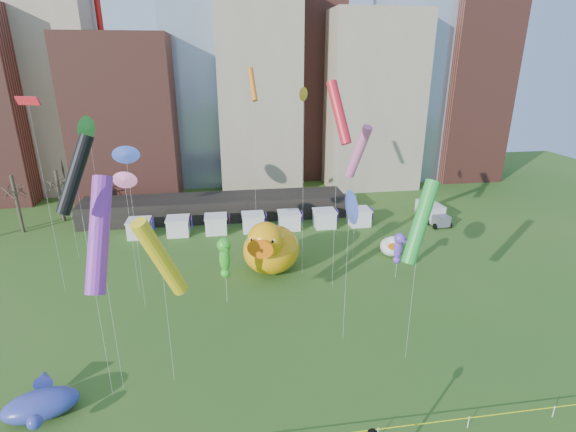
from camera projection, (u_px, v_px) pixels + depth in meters
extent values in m
cube|color=gray|center=(53.00, 67.00, 72.22)|extent=(14.00, 12.00, 42.00)
cube|color=brown|center=(127.00, 119.00, 71.04)|extent=(16.00, 14.00, 26.00)
cube|color=#8C9EB2|center=(197.00, 27.00, 75.23)|extent=(12.00, 12.00, 55.00)
cube|color=gray|center=(258.00, 90.00, 76.48)|extent=(14.00, 14.00, 34.00)
cube|color=gray|center=(369.00, 101.00, 78.10)|extent=(16.00, 14.00, 30.00)
cube|color=#8C9EB2|center=(417.00, 49.00, 80.16)|extent=(14.00, 12.00, 48.00)
cube|color=brown|center=(469.00, 83.00, 81.74)|extent=(12.00, 12.00, 36.00)
cube|color=black|center=(216.00, 207.00, 63.86)|extent=(38.00, 6.00, 3.20)
cube|color=white|center=(139.00, 229.00, 57.05)|extent=(2.80, 2.80, 2.20)
cube|color=red|center=(153.00, 225.00, 57.13)|extent=(0.08, 1.40, 1.60)
cube|color=white|center=(178.00, 227.00, 57.75)|extent=(2.80, 2.80, 2.20)
cube|color=red|center=(192.00, 223.00, 57.83)|extent=(0.08, 1.40, 1.60)
cube|color=white|center=(216.00, 225.00, 58.45)|extent=(2.80, 2.80, 2.20)
cube|color=red|center=(229.00, 221.00, 58.53)|extent=(0.08, 1.40, 1.60)
cube|color=white|center=(253.00, 223.00, 59.15)|extent=(2.80, 2.80, 2.20)
cube|color=red|center=(266.00, 219.00, 59.23)|extent=(0.08, 1.40, 1.60)
cube|color=white|center=(289.00, 221.00, 59.85)|extent=(2.80, 2.80, 2.20)
cube|color=red|center=(302.00, 217.00, 59.93)|extent=(0.08, 1.40, 1.60)
cube|color=white|center=(324.00, 219.00, 60.55)|extent=(2.80, 2.80, 2.20)
cube|color=red|center=(337.00, 215.00, 60.64)|extent=(0.08, 1.40, 1.60)
cube|color=white|center=(359.00, 217.00, 61.25)|extent=(2.80, 2.80, 2.20)
cube|color=red|center=(371.00, 213.00, 61.34)|extent=(0.08, 1.40, 1.60)
cylinder|color=#382B21|center=(17.00, 204.00, 57.54)|extent=(0.44, 0.44, 8.00)
cylinder|color=#382B21|center=(60.00, 196.00, 61.91)|extent=(0.44, 0.44, 7.50)
cylinder|color=white|center=(468.00, 422.00, 27.44)|extent=(0.06, 0.06, 0.90)
cylinder|color=white|center=(554.00, 411.00, 28.28)|extent=(0.06, 0.06, 0.90)
ellipsoid|color=#FCA40C|center=(272.00, 249.00, 47.43)|extent=(8.32, 8.93, 5.07)
ellipsoid|color=#FCA40C|center=(278.00, 241.00, 50.05)|extent=(2.04, 1.83, 2.05)
sphere|color=#FCA40C|center=(266.00, 240.00, 44.66)|extent=(4.93, 4.93, 3.81)
cone|color=orange|center=(261.00, 247.00, 43.21)|extent=(2.57, 2.36, 2.10)
sphere|color=white|center=(253.00, 238.00, 43.73)|extent=(0.69, 0.69, 0.69)
sphere|color=white|center=(273.00, 240.00, 43.31)|extent=(0.69, 0.69, 0.69)
sphere|color=black|center=(252.00, 240.00, 43.44)|extent=(0.34, 0.34, 0.34)
sphere|color=black|center=(272.00, 241.00, 43.01)|extent=(0.34, 0.34, 0.34)
ellipsoid|color=white|center=(391.00, 247.00, 51.64)|extent=(3.40, 3.71, 2.18)
ellipsoid|color=white|center=(390.00, 243.00, 52.79)|extent=(0.85, 0.74, 0.88)
sphere|color=white|center=(393.00, 243.00, 50.44)|extent=(2.03, 2.03, 1.64)
cone|color=orange|center=(393.00, 246.00, 49.81)|extent=(1.07, 0.96, 0.90)
sphere|color=white|center=(389.00, 243.00, 50.00)|extent=(0.29, 0.29, 0.29)
sphere|color=white|center=(397.00, 243.00, 49.89)|extent=(0.29, 0.29, 0.29)
sphere|color=black|center=(389.00, 243.00, 49.87)|extent=(0.15, 0.15, 0.15)
sphere|color=black|center=(397.00, 244.00, 49.76)|extent=(0.15, 0.15, 0.15)
cylinder|color=silver|center=(226.00, 280.00, 41.18)|extent=(0.03, 0.03, 4.62)
ellipsoid|color=green|center=(225.00, 258.00, 40.39)|extent=(1.10, 0.92, 2.67)
sphere|color=green|center=(224.00, 245.00, 39.76)|extent=(1.45, 1.45, 1.36)
cone|color=green|center=(224.00, 248.00, 39.22)|extent=(0.53, 0.88, 0.48)
sphere|color=green|center=(226.00, 273.00, 40.96)|extent=(0.95, 0.95, 0.95)
cylinder|color=silver|center=(397.00, 263.00, 46.18)|extent=(0.03, 0.03, 3.33)
ellipsoid|color=#6540C2|center=(398.00, 249.00, 45.61)|extent=(1.05, 0.93, 2.29)
sphere|color=#6540C2|center=(400.00, 239.00, 45.05)|extent=(1.41, 1.41, 1.17)
cone|color=#6540C2|center=(402.00, 241.00, 44.58)|extent=(0.57, 0.81, 0.41)
sphere|color=#6540C2|center=(397.00, 260.00, 46.10)|extent=(0.82, 0.82, 0.82)
ellipsoid|color=#42389A|center=(41.00, 405.00, 28.22)|extent=(5.12, 3.58, 1.79)
cone|color=#42389A|center=(44.00, 377.00, 30.30)|extent=(1.57, 1.70, 1.25)
sphere|color=#42389A|center=(35.00, 422.00, 25.97)|extent=(0.89, 0.89, 0.89)
cone|color=black|center=(373.00, 430.00, 21.12)|extent=(0.19, 0.19, 0.24)
cube|color=silver|center=(430.00, 211.00, 62.86)|extent=(2.59, 4.81, 2.33)
cube|color=#595960|center=(441.00, 221.00, 60.29)|extent=(2.27, 1.84, 1.49)
cylinder|color=black|center=(428.00, 222.00, 61.43)|extent=(0.30, 0.85, 0.84)
cylinder|color=black|center=(443.00, 221.00, 61.92)|extent=(0.30, 0.85, 0.84)
cylinder|color=black|center=(417.00, 215.00, 64.33)|extent=(0.30, 0.85, 0.84)
cylinder|color=black|center=(431.00, 213.00, 64.82)|extent=(0.30, 0.85, 0.84)
cylinder|color=silver|center=(48.00, 204.00, 40.47)|extent=(0.02, 0.02, 18.77)
cube|color=red|center=(28.00, 101.00, 37.28)|extent=(2.36, 1.39, 0.76)
cylinder|color=silver|center=(355.00, 211.00, 47.19)|extent=(0.02, 0.02, 13.06)
cylinder|color=pink|center=(358.00, 152.00, 44.97)|extent=(2.26, 3.60, 5.92)
cylinder|color=silver|center=(96.00, 296.00, 27.44)|extent=(0.02, 0.02, 15.91)
cylinder|color=black|center=(75.00, 175.00, 24.74)|extent=(2.70, 2.12, 4.61)
cylinder|color=silver|center=(98.00, 192.00, 50.82)|extent=(0.02, 0.02, 14.85)
cone|color=green|center=(88.00, 129.00, 48.30)|extent=(0.85, 2.81, 2.80)
cylinder|color=silver|center=(303.00, 190.00, 44.35)|extent=(0.02, 0.02, 19.02)
cone|color=yellow|center=(304.00, 94.00, 41.11)|extent=(0.87, 1.16, 1.30)
cylinder|color=silver|center=(136.00, 236.00, 38.42)|extent=(0.02, 0.02, 14.65)
cone|color=blue|center=(126.00, 155.00, 35.93)|extent=(1.51, 0.25, 1.51)
cylinder|color=silver|center=(255.00, 176.00, 48.44)|extent=(0.02, 0.02, 19.68)
cylinder|color=orange|center=(252.00, 84.00, 45.09)|extent=(1.02, 2.10, 3.44)
cylinder|color=silver|center=(112.00, 316.00, 28.96)|extent=(0.02, 0.02, 11.83)
cylinder|color=purple|center=(99.00, 235.00, 26.94)|extent=(2.08, 4.38, 7.18)
cylinder|color=silver|center=(335.00, 206.00, 41.80)|extent=(0.02, 0.02, 17.62)
cylinder|color=red|center=(339.00, 113.00, 38.80)|extent=(2.27, 3.41, 5.64)
cylinder|color=silver|center=(132.00, 239.00, 41.69)|extent=(0.02, 0.02, 11.68)
cone|color=pink|center=(124.00, 180.00, 39.70)|extent=(1.58, 0.51, 1.58)
cylinder|color=silver|center=(71.00, 215.00, 49.62)|extent=(0.02, 0.02, 10.71)
cube|color=black|center=(63.00, 169.00, 47.80)|extent=(0.66, 2.36, 2.44)
cylinder|color=silver|center=(412.00, 294.00, 32.16)|extent=(0.02, 0.02, 11.41)
cylinder|color=green|center=(420.00, 222.00, 30.22)|extent=(3.33, 2.95, 5.89)
cylinder|color=silver|center=(168.00, 322.00, 30.16)|extent=(0.02, 0.02, 9.77)
cylinder|color=yellow|center=(161.00, 258.00, 28.49)|extent=(3.40, 3.40, 6.34)
cylinder|color=silver|center=(346.00, 277.00, 34.30)|extent=(0.02, 0.02, 11.74)
cone|color=blue|center=(349.00, 207.00, 32.30)|extent=(0.35, 2.46, 2.46)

